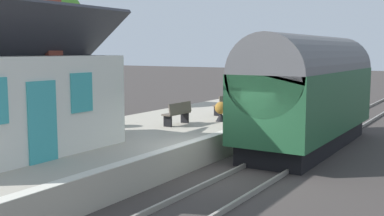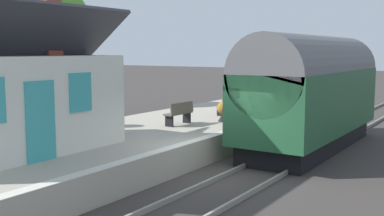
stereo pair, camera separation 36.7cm
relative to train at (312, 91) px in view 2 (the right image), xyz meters
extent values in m
plane|color=#383330|center=(-5.41, 0.90, -2.22)|extent=(160.00, 160.00, 0.00)
cube|color=#A39B8C|center=(-5.41, 4.81, -1.77)|extent=(32.00, 5.81, 0.88)
cube|color=beige|center=(-5.41, 2.08, -1.32)|extent=(32.00, 0.36, 0.02)
cube|color=gray|center=(-5.41, -0.72, -2.15)|extent=(52.00, 0.08, 0.14)
cube|color=gray|center=(-5.41, 0.72, -2.15)|extent=(52.00, 0.08, 0.14)
cube|color=black|center=(-0.01, 0.00, -1.87)|extent=(8.15, 2.29, 0.70)
cube|color=#1E4C2D|center=(-0.01, 0.00, -0.37)|extent=(8.86, 2.70, 2.30)
cylinder|color=#515154|center=(-0.01, 0.00, 0.78)|extent=(8.86, 2.65, 2.65)
cube|color=black|center=(-0.01, 1.36, -0.08)|extent=(7.53, 0.03, 0.80)
cylinder|color=black|center=(2.65, 0.00, -1.87)|extent=(0.70, 2.16, 0.70)
cylinder|color=black|center=(-2.66, 0.00, -1.87)|extent=(0.70, 2.16, 0.70)
cube|color=black|center=(4.44, 0.00, 0.04)|extent=(0.04, 2.16, 0.90)
cylinder|color=#F2EDCC|center=(4.46, 0.00, -0.94)|extent=(0.06, 0.24, 0.24)
cube|color=red|center=(4.50, 0.00, -1.40)|extent=(0.16, 2.56, 0.24)
cube|color=silver|center=(-9.22, 5.61, 0.02)|extent=(5.98, 3.43, 2.72)
cube|color=#38383F|center=(-9.22, 4.75, 2.03)|extent=(6.48, 1.97, 1.52)
cylinder|color=#38383F|center=(-9.22, 5.61, 2.67)|extent=(6.48, 0.16, 0.16)
cube|color=brown|center=(-7.64, 5.61, 2.49)|extent=(0.56, 0.56, 2.22)
cube|color=teal|center=(-9.47, 3.87, -0.28)|extent=(0.90, 0.06, 2.10)
cube|color=teal|center=(-8.07, 3.87, 0.37)|extent=(0.80, 0.05, 1.10)
cube|color=brown|center=(-2.58, 4.38, -0.88)|extent=(1.41, 0.45, 0.06)
cube|color=brown|center=(-2.59, 4.20, -0.65)|extent=(1.40, 0.16, 0.40)
cube|color=black|center=(-3.14, 4.40, -1.11)|extent=(0.07, 0.36, 0.44)
cube|color=black|center=(-2.02, 4.36, -1.11)|extent=(0.07, 0.36, 0.44)
cube|color=brown|center=(1.01, 4.21, -0.88)|extent=(1.42, 0.47, 0.06)
cube|color=brown|center=(1.01, 4.03, -0.65)|extent=(1.40, 0.17, 0.40)
cube|color=black|center=(0.46, 4.23, -1.11)|extent=(0.08, 0.36, 0.44)
cube|color=black|center=(1.57, 4.18, -1.11)|extent=(0.08, 0.36, 0.44)
cone|color=black|center=(-0.88, 3.35, -1.14)|extent=(0.42, 0.42, 0.38)
cylinder|color=black|center=(-0.88, 3.35, -1.30)|extent=(0.23, 0.23, 0.06)
ellipsoid|color=olive|center=(-0.88, 3.35, -0.78)|extent=(0.50, 0.50, 0.50)
cone|color=gray|center=(5.76, 5.36, -1.14)|extent=(0.50, 0.50, 0.38)
cylinder|color=gray|center=(5.76, 5.36, -1.30)|extent=(0.28, 0.28, 0.06)
ellipsoid|color=#3D8438|center=(5.76, 5.36, -0.78)|extent=(0.50, 0.50, 0.56)
cone|color=#C2287A|center=(5.76, 5.36, -0.60)|extent=(0.13, 0.13, 0.20)
cylinder|color=black|center=(3.47, 3.96, -1.18)|extent=(0.38, 0.38, 0.30)
ellipsoid|color=olive|center=(3.47, 3.96, -0.89)|extent=(0.42, 0.42, 0.38)
cone|color=#ED5740|center=(3.47, 3.96, -0.74)|extent=(0.09, 0.09, 0.17)
cylinder|color=black|center=(-4.44, 6.46, -1.13)|extent=(0.51, 0.51, 0.40)
ellipsoid|color=#2D7233|center=(-4.44, 6.46, -0.67)|extent=(0.76, 0.76, 0.62)
cone|color=#CC1D5C|center=(-4.44, 6.46, -0.40)|extent=(0.13, 0.13, 0.30)
cube|color=gray|center=(0.43, 3.31, -1.15)|extent=(0.73, 0.32, 0.36)
ellipsoid|color=#3D8438|center=(0.43, 3.31, -0.86)|extent=(0.66, 0.29, 0.29)
cylinder|color=black|center=(3.01, 2.45, 0.13)|extent=(0.10, 0.10, 2.93)
cylinder|color=black|center=(3.01, 2.45, 1.44)|extent=(0.05, 0.50, 0.05)
cube|color=beige|center=(3.01, 2.45, 1.73)|extent=(0.24, 0.24, 0.32)
cone|color=black|center=(3.01, 2.45, 1.95)|extent=(0.32, 0.32, 0.14)
cylinder|color=#4C3828|center=(-0.86, 13.12, -0.04)|extent=(0.32, 0.32, 4.35)
ellipsoid|color=#4C8C2D|center=(-0.86, 13.12, 3.21)|extent=(3.41, 2.98, 3.07)
cylinder|color=#4C3828|center=(-2.64, 15.57, -0.85)|extent=(0.38, 0.38, 2.73)
camera|label=1|loc=(-17.47, -5.65, 1.53)|focal=43.81mm
camera|label=2|loc=(-17.27, -5.95, 1.53)|focal=43.81mm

